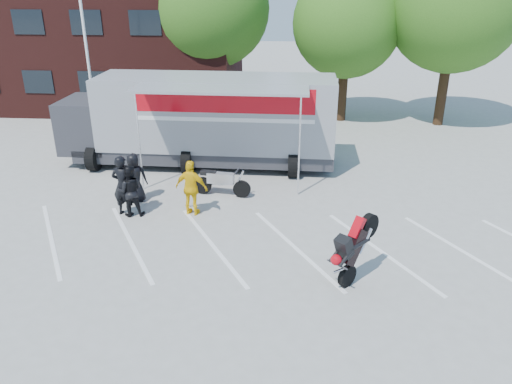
# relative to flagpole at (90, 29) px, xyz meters

# --- Properties ---
(ground) EXTENTS (100.00, 100.00, 0.00)m
(ground) POSITION_rel_flagpole_xyz_m (6.24, -10.00, -5.05)
(ground) COLOR #A1A19C
(ground) RESTS_ON ground
(parking_bay_lines) EXTENTS (18.09, 13.33, 0.01)m
(parking_bay_lines) POSITION_rel_flagpole_xyz_m (6.24, -9.00, -5.05)
(parking_bay_lines) COLOR white
(parking_bay_lines) RESTS_ON ground
(office_building) EXTENTS (18.00, 8.00, 7.00)m
(office_building) POSITION_rel_flagpole_xyz_m (-3.76, 8.00, -1.55)
(office_building) COLOR #3F1714
(office_building) RESTS_ON ground
(flagpole) EXTENTS (1.61, 0.12, 8.00)m
(flagpole) POSITION_rel_flagpole_xyz_m (0.00, 0.00, 0.00)
(flagpole) COLOR white
(flagpole) RESTS_ON ground
(tree_left) EXTENTS (6.12, 6.12, 8.64)m
(tree_left) POSITION_rel_flagpole_xyz_m (4.24, 6.00, 0.51)
(tree_left) COLOR #382314
(tree_left) RESTS_ON ground
(tree_mid) EXTENTS (5.44, 5.44, 7.68)m
(tree_mid) POSITION_rel_flagpole_xyz_m (11.24, 5.00, -0.11)
(tree_mid) COLOR #382314
(tree_mid) RESTS_ON ground
(tree_right) EXTENTS (6.46, 6.46, 9.12)m
(tree_right) POSITION_rel_flagpole_xyz_m (16.24, 4.50, 0.82)
(tree_right) COLOR #382314
(tree_right) RESTS_ON ground
(transporter_truck) EXTENTS (11.36, 5.62, 3.58)m
(transporter_truck) POSITION_rel_flagpole_xyz_m (5.17, -2.39, -5.05)
(transporter_truck) COLOR gray
(transporter_truck) RESTS_ON ground
(parked_motorcycle) EXTENTS (2.16, 1.00, 1.09)m
(parked_motorcycle) POSITION_rel_flagpole_xyz_m (6.27, -5.49, -5.05)
(parked_motorcycle) COLOR #B9B9BE
(parked_motorcycle) RESTS_ON ground
(stunt_bike_rider) EXTENTS (1.69, 1.75, 1.95)m
(stunt_bike_rider) POSITION_rel_flagpole_xyz_m (10.55, -10.34, -5.05)
(stunt_bike_rider) COLOR black
(stunt_bike_rider) RESTS_ON ground
(spectator_leather_a) EXTENTS (0.95, 0.73, 1.72)m
(spectator_leather_a) POSITION_rel_flagpole_xyz_m (3.39, -6.19, -4.19)
(spectator_leather_a) COLOR black
(spectator_leather_a) RESTS_ON ground
(spectator_leather_b) EXTENTS (0.81, 0.61, 2.01)m
(spectator_leather_b) POSITION_rel_flagpole_xyz_m (3.34, -7.22, -4.05)
(spectator_leather_b) COLOR black
(spectator_leather_b) RESTS_ON ground
(spectator_leather_c) EXTENTS (0.95, 0.81, 1.70)m
(spectator_leather_c) POSITION_rel_flagpole_xyz_m (3.56, -7.26, -4.20)
(spectator_leather_c) COLOR black
(spectator_leather_c) RESTS_ON ground
(spectator_hivis) EXTENTS (1.14, 0.65, 1.83)m
(spectator_hivis) POSITION_rel_flagpole_xyz_m (5.51, -7.05, -4.14)
(spectator_hivis) COLOR yellow
(spectator_hivis) RESTS_ON ground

